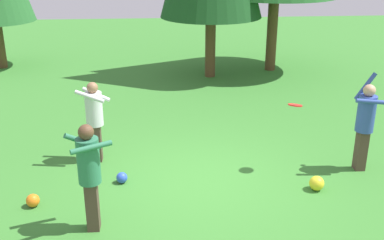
% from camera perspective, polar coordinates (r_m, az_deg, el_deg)
% --- Properties ---
extents(ground_plane, '(40.00, 40.00, 0.00)m').
position_cam_1_polar(ground_plane, '(8.83, 1.21, -7.45)').
color(ground_plane, '#387A2D').
extents(person_thrower, '(0.61, 0.51, 1.93)m').
position_cam_1_polar(person_thrower, '(9.44, 20.46, 0.03)').
color(person_thrower, '#4C382D').
rests_on(person_thrower, ground_plane).
extents(person_catcher, '(0.65, 0.58, 1.67)m').
position_cam_1_polar(person_catcher, '(9.43, -11.86, 0.59)').
color(person_catcher, '#4C382D').
rests_on(person_catcher, ground_plane).
extents(person_bystander, '(0.74, 0.69, 1.75)m').
position_cam_1_polar(person_bystander, '(7.14, -12.49, -5.87)').
color(person_bystander, '#4C382D').
rests_on(person_bystander, ground_plane).
extents(frisbee, '(0.37, 0.37, 0.08)m').
position_cam_1_polar(frisbee, '(8.93, 12.52, 1.79)').
color(frisbee, red).
extents(ball_yellow, '(0.27, 0.27, 0.27)m').
position_cam_1_polar(ball_yellow, '(8.76, 15.03, -7.50)').
color(ball_yellow, yellow).
rests_on(ball_yellow, ground_plane).
extents(ball_orange, '(0.23, 0.23, 0.23)m').
position_cam_1_polar(ball_orange, '(8.43, -18.92, -9.31)').
color(ball_orange, orange).
rests_on(ball_orange, ground_plane).
extents(ball_blue, '(0.21, 0.21, 0.21)m').
position_cam_1_polar(ball_blue, '(8.82, -8.59, -7.00)').
color(ball_blue, blue).
rests_on(ball_blue, ground_plane).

